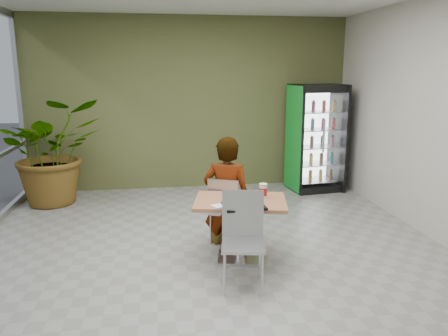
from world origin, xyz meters
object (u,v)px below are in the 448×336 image
(potted_plant, at_px, (52,152))
(dining_table, at_px, (240,217))
(beverage_fridge, at_px, (316,138))
(chair_near, at_px, (243,231))
(seated_woman, at_px, (227,202))
(soda_cup, at_px, (263,191))
(cafeteria_tray, at_px, (244,206))
(chair_far, at_px, (225,206))

(potted_plant, bearing_deg, dining_table, -45.88)
(dining_table, bearing_deg, beverage_fridge, 55.56)
(potted_plant, bearing_deg, chair_near, -51.92)
(beverage_fridge, bearing_deg, chair_near, -128.00)
(dining_table, bearing_deg, seated_woman, 96.71)
(soda_cup, bearing_deg, cafeteria_tray, -132.11)
(dining_table, relative_size, chair_near, 1.19)
(chair_near, height_order, seated_woman, seated_woman)
(chair_near, distance_m, soda_cup, 0.75)
(cafeteria_tray, bearing_deg, beverage_fridge, 57.79)
(chair_far, relative_size, beverage_fridge, 0.45)
(chair_near, distance_m, beverage_fridge, 4.04)
(beverage_fridge, bearing_deg, soda_cup, -128.04)
(soda_cup, relative_size, cafeteria_tray, 0.38)
(cafeteria_tray, relative_size, beverage_fridge, 0.23)
(chair_far, distance_m, beverage_fridge, 3.19)
(seated_woman, distance_m, potted_plant, 3.43)
(cafeteria_tray, bearing_deg, potted_plant, 131.18)
(dining_table, distance_m, soda_cup, 0.41)
(dining_table, height_order, seated_woman, seated_woman)
(chair_near, relative_size, cafeteria_tray, 2.20)
(chair_near, distance_m, seated_woman, 1.12)
(seated_woman, xyz_separation_m, potted_plant, (-2.61, 2.20, 0.33))
(chair_far, xyz_separation_m, seated_woman, (0.04, 0.04, 0.04))
(cafeteria_tray, bearing_deg, soda_cup, 47.89)
(dining_table, height_order, potted_plant, potted_plant)
(chair_far, bearing_deg, cafeteria_tray, 118.95)
(dining_table, xyz_separation_m, beverage_fridge, (1.98, 2.89, 0.45))
(seated_woman, xyz_separation_m, soda_cup, (0.35, -0.52, 0.27))
(cafeteria_tray, bearing_deg, chair_far, 96.12)
(beverage_fridge, bearing_deg, seated_woman, -138.48)
(cafeteria_tray, distance_m, potted_plant, 4.05)
(cafeteria_tray, relative_size, potted_plant, 0.25)
(soda_cup, bearing_deg, seated_woman, 123.88)
(seated_woman, relative_size, soda_cup, 9.99)
(beverage_fridge, distance_m, potted_plant, 4.67)
(chair_far, xyz_separation_m, cafeteria_tray, (0.09, -0.81, 0.24))
(soda_cup, bearing_deg, chair_near, -120.70)
(chair_far, xyz_separation_m, potted_plant, (-2.58, 2.24, 0.37))
(beverage_fridge, xyz_separation_m, potted_plant, (-4.66, -0.13, -0.10))
(soda_cup, bearing_deg, potted_plant, 137.45)
(potted_plant, bearing_deg, cafeteria_tray, -48.82)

